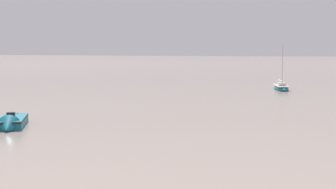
% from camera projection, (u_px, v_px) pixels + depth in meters
% --- Properties ---
extents(motorboat_moored_1, '(4.28, 5.64, 1.86)m').
position_uv_depth(motorboat_moored_1, '(11.00, 124.00, 34.11)').
color(motorboat_moored_1, '#197084').
rests_on(motorboat_moored_1, ground).
extents(sailboat_moored_1, '(3.27, 6.40, 6.86)m').
position_uv_depth(sailboat_moored_1, '(281.00, 88.00, 66.10)').
color(sailboat_moored_1, '#197084').
rests_on(sailboat_moored_1, ground).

